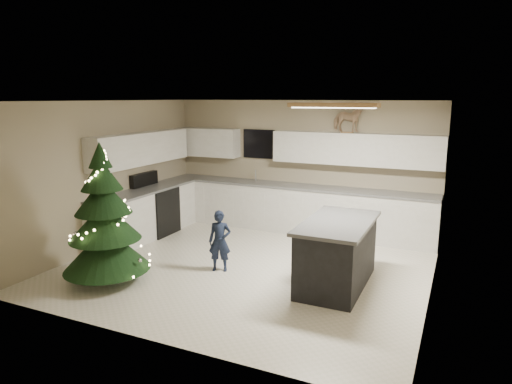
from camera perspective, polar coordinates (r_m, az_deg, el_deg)
ground_plane at (r=7.40m, az=-1.14°, el=-9.25°), size 5.50×5.50×0.00m
room_shell at (r=6.96m, az=-1.02°, el=4.29°), size 5.52×5.02×2.61m
cabinetry at (r=8.99m, az=-1.83°, el=-0.42°), size 5.50×3.20×2.00m
island at (r=6.66m, az=10.09°, el=-7.50°), size 0.90×1.70×0.95m
bar_stool at (r=6.74m, az=6.43°, el=-7.00°), size 0.34×0.34×0.66m
christmas_tree at (r=6.93m, az=-18.38°, el=-4.00°), size 1.29×1.24×2.05m
toddler at (r=7.10m, az=-4.55°, el=-6.13°), size 0.40×0.33×0.95m
rocking_horse at (r=8.80m, az=11.37°, el=8.94°), size 0.58×0.30×0.50m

